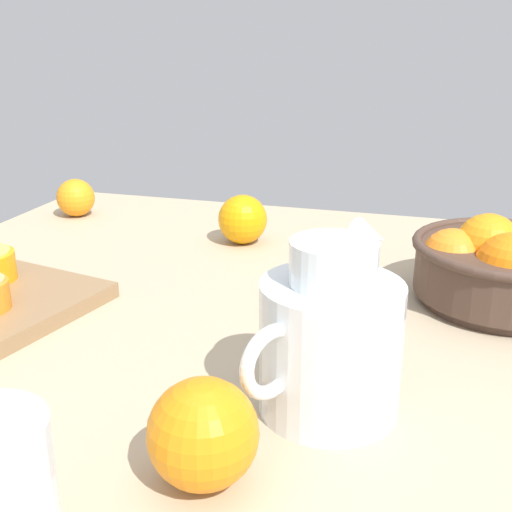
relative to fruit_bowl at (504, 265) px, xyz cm
name	(u,v)px	position (x,y,z in cm)	size (l,w,h in cm)	color
ground_plane	(263,330)	(-27.49, -13.34, -6.52)	(112.20, 101.28, 3.00)	tan
fruit_bowl	(504,265)	(0.00, 0.00, 0.00)	(23.38, 23.38, 11.20)	#473328
juice_pitcher	(329,350)	(-16.61, -30.17, 0.94)	(12.68, 15.55, 16.90)	white
loose_orange_0	(243,219)	(-38.59, 13.68, -1.07)	(7.91, 7.91, 7.91)	orange
loose_orange_1	(203,434)	(-23.78, -42.82, -0.76)	(8.53, 8.53, 8.53)	orange
loose_orange_2	(76,198)	(-72.96, 20.16, -1.56)	(6.92, 6.92, 6.92)	orange
herb_sprig_1	(477,232)	(-1.94, 29.47, -4.75)	(6.00, 2.12, 0.99)	#468645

